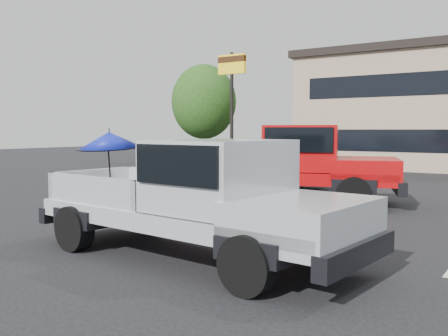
{
  "coord_description": "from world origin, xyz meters",
  "views": [
    {
      "loc": [
        4.22,
        -7.75,
        2.02
      ],
      "look_at": [
        -1.08,
        0.08,
        1.3
      ],
      "focal_mm": 40.0,
      "sensor_mm": 36.0,
      "label": 1
    }
  ],
  "objects_px": {
    "tree_left": "(204,102)",
    "blue_suv": "(224,162)",
    "motel_sign": "(232,79)",
    "silver_pickup": "(207,193)",
    "red_pickup": "(295,161)",
    "silver_sedan": "(253,164)"
  },
  "relations": [
    {
      "from": "tree_left",
      "to": "blue_suv",
      "type": "height_order",
      "value": "tree_left"
    },
    {
      "from": "motel_sign",
      "to": "silver_pickup",
      "type": "relative_size",
      "value": 1.03
    },
    {
      "from": "silver_pickup",
      "to": "tree_left",
      "type": "bearing_deg",
      "value": 131.53
    },
    {
      "from": "red_pickup",
      "to": "motel_sign",
      "type": "bearing_deg",
      "value": 110.81
    },
    {
      "from": "tree_left",
      "to": "blue_suv",
      "type": "xyz_separation_m",
      "value": [
        7.23,
        -8.47,
        -2.98
      ]
    },
    {
      "from": "silver_pickup",
      "to": "silver_sedan",
      "type": "relative_size",
      "value": 1.14
    },
    {
      "from": "motel_sign",
      "to": "tree_left",
      "type": "xyz_separation_m",
      "value": [
        -4.0,
        3.0,
        -0.92
      ]
    },
    {
      "from": "motel_sign",
      "to": "red_pickup",
      "type": "distance_m",
      "value": 12.9
    },
    {
      "from": "motel_sign",
      "to": "red_pickup",
      "type": "relative_size",
      "value": 0.87
    },
    {
      "from": "silver_pickup",
      "to": "silver_sedan",
      "type": "bearing_deg",
      "value": 121.72
    },
    {
      "from": "silver_pickup",
      "to": "red_pickup",
      "type": "height_order",
      "value": "red_pickup"
    },
    {
      "from": "motel_sign",
      "to": "red_pickup",
      "type": "bearing_deg",
      "value": -48.81
    },
    {
      "from": "red_pickup",
      "to": "blue_suv",
      "type": "height_order",
      "value": "red_pickup"
    },
    {
      "from": "silver_pickup",
      "to": "silver_sedan",
      "type": "distance_m",
      "value": 9.8
    },
    {
      "from": "motel_sign",
      "to": "tree_left",
      "type": "distance_m",
      "value": 5.08
    },
    {
      "from": "silver_pickup",
      "to": "silver_sedan",
      "type": "xyz_separation_m",
      "value": [
        -4.39,
        8.76,
        -0.2
      ]
    },
    {
      "from": "red_pickup",
      "to": "blue_suv",
      "type": "distance_m",
      "value": 6.3
    },
    {
      "from": "tree_left",
      "to": "silver_pickup",
      "type": "bearing_deg",
      "value": -53.54
    },
    {
      "from": "motel_sign",
      "to": "silver_sedan",
      "type": "relative_size",
      "value": 1.17
    },
    {
      "from": "motel_sign",
      "to": "silver_sedan",
      "type": "height_order",
      "value": "motel_sign"
    },
    {
      "from": "silver_sedan",
      "to": "blue_suv",
      "type": "height_order",
      "value": "silver_sedan"
    },
    {
      "from": "red_pickup",
      "to": "silver_sedan",
      "type": "bearing_deg",
      "value": 118.19
    }
  ]
}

